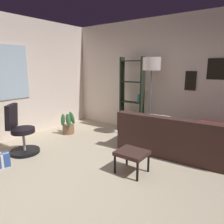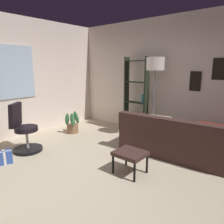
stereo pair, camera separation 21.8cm
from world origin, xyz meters
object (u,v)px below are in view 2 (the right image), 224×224
Objects in this scene: couch at (182,140)px; footstool at (130,155)px; potted_plant at (72,125)px; bookshelf at (136,100)px; gift_box_blue at (4,157)px; office_chair at (24,133)px; floor_lamp at (155,69)px.

couch is 4.43× the size of footstool.
bookshelf is at bearing -44.84° from potted_plant.
bookshelf is 3.34× the size of potted_plant.
footstool is at bearing -107.60° from potted_plant.
gift_box_blue is 0.62m from office_chair.
bookshelf is (1.88, 1.17, 0.51)m from footstool.
floor_lamp is at bearing 17.75° from footstool.
gift_box_blue is at bearing -155.94° from office_chair.
couch is at bearing -52.34° from office_chair.
office_chair is 3.04m from floor_lamp.
office_chair is at bearing 144.72° from floor_lamp.
floor_lamp reaches higher than footstool.
office_chair is at bearing 127.66° from couch.
bookshelf reaches higher than office_chair.
potted_plant is (-0.53, 2.64, -0.06)m from couch.
couch is 1.31m from footstool.
couch is 1.63m from floor_lamp.
floor_lamp reaches higher than gift_box_blue.
bookshelf reaches higher than couch.
office_chair is at bearing 106.57° from footstool.
potted_plant is at bearing 116.80° from floor_lamp.
gift_box_blue is at bearing 120.96° from footstool.
gift_box_blue is 0.16× the size of floor_lamp.
bookshelf reaches higher than footstool.
couch is at bearing -78.65° from potted_plant.
couch is 3.68× the size of potted_plant.
couch is 1.71m from bookshelf.
gift_box_blue is at bearing 137.15° from couch.
office_chair is 2.73m from bookshelf.
office_chair reaches higher than potted_plant.
couch is at bearing -113.68° from floor_lamp.
footstool is 2.23m from gift_box_blue.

